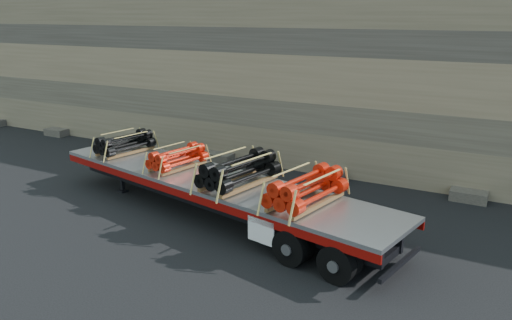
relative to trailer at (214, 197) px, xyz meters
The scene contains 7 objects.
ground 0.79m from the trailer, 96.54° to the left, with size 120.00×120.00×0.00m, color black.
rock_wall 7.55m from the trailer, 90.45° to the left, with size 44.00×3.00×7.00m, color #7A6B54.
trailer is the anchor object (origin of this frame).
bundle_front 4.56m from the trailer, 168.28° to the left, with size 1.01×2.02×0.72m, color black, non-canonical shape.
bundle_midfront 1.88m from the trailer, 168.28° to the left, with size 0.95×1.90×0.67m, color red, non-canonical shape.
bundle_midrear 1.52m from the trailer, 11.72° to the right, with size 1.24×2.48×0.88m, color black, non-canonical shape.
bundle_rear 3.61m from the trailer, 11.72° to the right, with size 1.19×2.38×0.84m, color red, non-canonical shape.
Camera 1 is at (8.12, -12.74, 6.15)m, focal length 35.00 mm.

